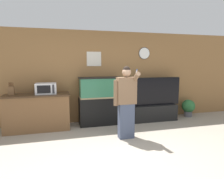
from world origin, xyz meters
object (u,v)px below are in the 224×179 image
object	(u,v)px
counter_island	(38,112)
microwave	(46,88)
knife_block	(11,90)
person_standing	(126,101)
potted_plant	(188,107)
tv_on_stand	(154,108)
aquarium_on_stand	(100,101)

from	to	relation	value
counter_island	microwave	distance (m)	0.64
knife_block	person_standing	distance (m)	2.81
counter_island	potted_plant	size ratio (longest dim) A/B	2.96
counter_island	microwave	world-z (taller)	microwave
counter_island	knife_block	size ratio (longest dim) A/B	5.09
potted_plant	counter_island	bearing A→B (deg)	-178.30
counter_island	person_standing	xyz separation A→B (m)	(1.98, -1.10, 0.39)
person_standing	potted_plant	world-z (taller)	person_standing
tv_on_stand	potted_plant	size ratio (longest dim) A/B	3.00
microwave	aquarium_on_stand	size ratio (longest dim) A/B	0.39
aquarium_on_stand	tv_on_stand	xyz separation A→B (m)	(1.61, -0.07, -0.28)
tv_on_stand	person_standing	size ratio (longest dim) A/B	0.99
counter_island	aquarium_on_stand	world-z (taller)	aquarium_on_stand
potted_plant	aquarium_on_stand	bearing A→B (deg)	-178.80
aquarium_on_stand	person_standing	world-z (taller)	person_standing
counter_island	potted_plant	world-z (taller)	counter_island
counter_island	potted_plant	bearing A→B (deg)	1.70
knife_block	aquarium_on_stand	xyz separation A→B (m)	(2.22, 0.03, -0.38)
counter_island	microwave	size ratio (longest dim) A/B	3.15
person_standing	potted_plant	distance (m)	2.87
potted_plant	knife_block	bearing A→B (deg)	-178.94
person_standing	knife_block	bearing A→B (deg)	156.03
knife_block	aquarium_on_stand	world-z (taller)	aquarium_on_stand
microwave	tv_on_stand	distance (m)	3.10
tv_on_stand	person_standing	distance (m)	1.74
aquarium_on_stand	person_standing	bearing A→B (deg)	-73.77
tv_on_stand	person_standing	world-z (taller)	person_standing
microwave	knife_block	xyz separation A→B (m)	(-0.81, 0.00, -0.02)
counter_island	knife_block	bearing A→B (deg)	176.07
counter_island	aquarium_on_stand	distance (m)	1.65
counter_island	person_standing	distance (m)	2.30
aquarium_on_stand	potted_plant	xyz separation A→B (m)	(2.88, 0.06, -0.36)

